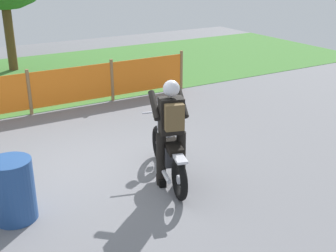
% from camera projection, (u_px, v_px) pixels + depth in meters
% --- Properties ---
extents(ground, '(24.00, 24.00, 0.02)m').
position_uv_depth(ground, '(81.00, 170.00, 7.43)').
color(ground, slate).
extents(grass_verge, '(24.00, 6.36, 0.01)m').
position_uv_depth(grass_verge, '(3.00, 82.00, 12.58)').
color(grass_verge, '#427A33').
rests_on(grass_verge, ground).
extents(barrier_fence, '(8.19, 0.08, 1.05)m').
position_uv_depth(barrier_fence, '(29.00, 92.00, 9.84)').
color(barrier_fence, olive).
rests_on(barrier_fence, ground).
extents(motorcycle_lead, '(0.80, 1.96, 0.95)m').
position_uv_depth(motorcycle_lead, '(168.00, 151.00, 7.00)').
color(motorcycle_lead, black).
rests_on(motorcycle_lead, ground).
extents(rider_lead, '(0.66, 0.76, 1.69)m').
position_uv_depth(rider_lead, '(171.00, 128.00, 6.62)').
color(rider_lead, black).
rests_on(rider_lead, ground).
extents(oil_drum, '(0.58, 0.58, 0.88)m').
position_uv_depth(oil_drum, '(13.00, 190.00, 5.87)').
color(oil_drum, navy).
rests_on(oil_drum, ground).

